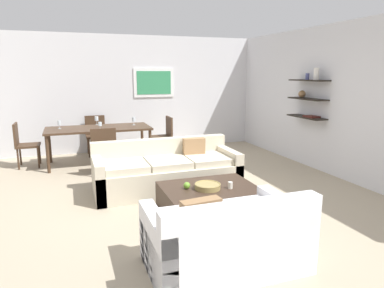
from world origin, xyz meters
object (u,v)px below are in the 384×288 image
at_px(apple_on_coffee_table, 187,185).
at_px(dining_chair_head, 96,133).
at_px(sofa_beige, 167,172).
at_px(decorative_bowl, 208,186).
at_px(dining_table, 99,131).
at_px(wine_glass_foot, 100,124).
at_px(wine_glass_left_far, 59,123).
at_px(dining_chair_right_far, 164,134).
at_px(dining_chair_left_far, 23,142).
at_px(wine_glass_right_far, 134,120).
at_px(dining_chair_foot, 103,148).
at_px(candle_jar, 230,185).
at_px(coffee_table, 210,201).
at_px(loveseat_white, 226,239).
at_px(wine_glass_head, 97,119).

bearing_deg(apple_on_coffee_table, dining_chair_head, 101.45).
height_order(sofa_beige, decorative_bowl, sofa_beige).
distance_m(dining_table, dining_chair_head, 0.89).
distance_m(wine_glass_foot, wine_glass_left_far, 0.91).
xyz_separation_m(dining_chair_right_far, wine_glass_left_far, (-2.18, -0.09, 0.35)).
height_order(dining_chair_left_far, wine_glass_left_far, wine_glass_left_far).
relative_size(dining_chair_right_far, wine_glass_right_far, 5.33).
xyz_separation_m(dining_table, wine_glass_left_far, (-0.74, 0.12, 0.17)).
xyz_separation_m(apple_on_coffee_table, dining_chair_foot, (-0.82, 2.30, 0.08)).
bearing_deg(dining_chair_right_far, candle_jar, -91.34).
distance_m(dining_chair_right_far, wine_glass_foot, 1.61).
height_order(coffee_table, wine_glass_foot, wine_glass_foot).
relative_size(dining_chair_right_far, wine_glass_left_far, 5.50).
bearing_deg(loveseat_white, dining_chair_foot, 102.42).
distance_m(sofa_beige, wine_glass_left_far, 2.76).
bearing_deg(wine_glass_foot, wine_glass_left_far, 144.80).
bearing_deg(decorative_bowl, wine_glass_left_far, 118.18).
bearing_deg(dining_table, loveseat_white, -79.97).
distance_m(coffee_table, dining_chair_head, 4.26).
height_order(dining_chair_head, dining_chair_left_far, same).
xyz_separation_m(dining_chair_head, wine_glass_head, (-0.00, -0.47, 0.37)).
bearing_deg(dining_table, wine_glass_foot, -90.00).
xyz_separation_m(dining_table, wine_glass_head, (-0.00, 0.41, 0.19)).
relative_size(sofa_beige, decorative_bowl, 6.71).
xyz_separation_m(dining_chair_right_far, wine_glass_right_far, (-0.69, -0.09, 0.36)).
bearing_deg(wine_glass_left_far, apple_on_coffee_table, -64.61).
height_order(coffee_table, decorative_bowl, decorative_bowl).
distance_m(dining_chair_right_far, wine_glass_head, 1.50).
distance_m(candle_jar, wine_glass_right_far, 3.55).
height_order(loveseat_white, dining_chair_head, dining_chair_head).
relative_size(apple_on_coffee_table, wine_glass_foot, 0.52).
bearing_deg(dining_chair_foot, dining_chair_left_far, 142.93).
xyz_separation_m(dining_chair_head, dining_chair_left_far, (-1.44, -0.66, 0.00)).
relative_size(loveseat_white, decorative_bowl, 4.41).
bearing_deg(dining_chair_right_far, wine_glass_foot, -156.71).
bearing_deg(coffee_table, candle_jar, -28.88).
bearing_deg(dining_chair_left_far, loveseat_white, -64.46).
bearing_deg(wine_glass_foot, coffee_table, -68.26).
bearing_deg(apple_on_coffee_table, decorative_bowl, -20.35).
xyz_separation_m(coffee_table, wine_glass_head, (-1.12, 3.63, 0.69)).
height_order(candle_jar, dining_chair_foot, dining_chair_foot).
height_order(sofa_beige, apple_on_coffee_table, sofa_beige).
xyz_separation_m(dining_chair_right_far, dining_chair_left_far, (-2.87, 0.00, 0.00)).
height_order(dining_chair_right_far, wine_glass_right_far, wine_glass_right_far).
relative_size(decorative_bowl, apple_on_coffee_table, 3.81).
height_order(apple_on_coffee_table, dining_table, dining_table).
bearing_deg(sofa_beige, apple_on_coffee_table, -92.03).
xyz_separation_m(sofa_beige, loveseat_white, (-0.07, -2.37, 0.00)).
bearing_deg(decorative_bowl, dining_chair_left_far, 125.78).
distance_m(coffee_table, dining_chair_left_far, 4.29).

